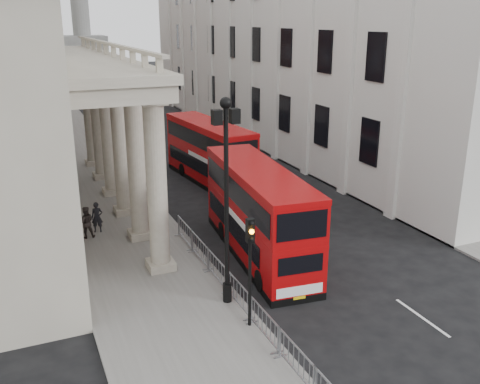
{
  "coord_description": "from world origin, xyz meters",
  "views": [
    {
      "loc": [
        -7.78,
        -14.03,
        11.16
      ],
      "look_at": [
        2.34,
        9.53,
        2.78
      ],
      "focal_mm": 40.0,
      "sensor_mm": 36.0,
      "label": 1
    }
  ],
  "objects_px": {
    "lamp_post_south": "(226,190)",
    "traffic_light": "(250,253)",
    "pedestrian_b": "(86,222)",
    "bus_near": "(258,211)",
    "lamp_post_mid": "(134,120)",
    "bus_far": "(209,151)",
    "lamp_post_north": "(95,90)",
    "pedestrian_a": "(97,217)",
    "pedestrian_c": "(124,181)"
  },
  "relations": [
    {
      "from": "lamp_post_south",
      "to": "traffic_light",
      "type": "xyz_separation_m",
      "value": [
        0.1,
        -2.02,
        -1.8
      ]
    },
    {
      "from": "pedestrian_b",
      "to": "bus_near",
      "type": "bearing_deg",
      "value": 148.62
    },
    {
      "from": "lamp_post_mid",
      "to": "bus_far",
      "type": "distance_m",
      "value": 5.92
    },
    {
      "from": "lamp_post_mid",
      "to": "lamp_post_north",
      "type": "relative_size",
      "value": 1.0
    },
    {
      "from": "lamp_post_mid",
      "to": "bus_far",
      "type": "bearing_deg",
      "value": 4.35
    },
    {
      "from": "lamp_post_south",
      "to": "traffic_light",
      "type": "relative_size",
      "value": 1.93
    },
    {
      "from": "lamp_post_north",
      "to": "bus_far",
      "type": "distance_m",
      "value": 16.68
    },
    {
      "from": "lamp_post_north",
      "to": "traffic_light",
      "type": "height_order",
      "value": "lamp_post_north"
    },
    {
      "from": "lamp_post_south",
      "to": "lamp_post_mid",
      "type": "height_order",
      "value": "same"
    },
    {
      "from": "lamp_post_south",
      "to": "bus_near",
      "type": "xyz_separation_m",
      "value": [
        3.18,
        3.82,
        -2.61
      ]
    },
    {
      "from": "lamp_post_north",
      "to": "pedestrian_b",
      "type": "height_order",
      "value": "lamp_post_north"
    },
    {
      "from": "pedestrian_a",
      "to": "pedestrian_c",
      "type": "bearing_deg",
      "value": 80.31
    },
    {
      "from": "pedestrian_a",
      "to": "pedestrian_c",
      "type": "distance_m",
      "value": 6.32
    },
    {
      "from": "lamp_post_south",
      "to": "bus_far",
      "type": "distance_m",
      "value": 17.43
    },
    {
      "from": "bus_near",
      "to": "bus_far",
      "type": "xyz_separation_m",
      "value": [
        2.08,
        12.58,
        -0.07
      ]
    },
    {
      "from": "lamp_post_south",
      "to": "bus_far",
      "type": "relative_size",
      "value": 0.83
    },
    {
      "from": "pedestrian_c",
      "to": "lamp_post_south",
      "type": "bearing_deg",
      "value": -78.86
    },
    {
      "from": "bus_near",
      "to": "bus_far",
      "type": "relative_size",
      "value": 1.03
    },
    {
      "from": "traffic_light",
      "to": "bus_far",
      "type": "distance_m",
      "value": 19.15
    },
    {
      "from": "pedestrian_b",
      "to": "pedestrian_c",
      "type": "bearing_deg",
      "value": -113.72
    },
    {
      "from": "pedestrian_a",
      "to": "lamp_post_mid",
      "type": "bearing_deg",
      "value": 74.92
    },
    {
      "from": "bus_far",
      "to": "pedestrian_b",
      "type": "relative_size",
      "value": 5.88
    },
    {
      "from": "traffic_light",
      "to": "pedestrian_a",
      "type": "height_order",
      "value": "traffic_light"
    },
    {
      "from": "pedestrian_b",
      "to": "traffic_light",
      "type": "bearing_deg",
      "value": 115.39
    },
    {
      "from": "bus_near",
      "to": "pedestrian_a",
      "type": "xyz_separation_m",
      "value": [
        -6.82,
        5.86,
        -1.35
      ]
    },
    {
      "from": "traffic_light",
      "to": "pedestrian_b",
      "type": "relative_size",
      "value": 2.51
    },
    {
      "from": "pedestrian_c",
      "to": "bus_far",
      "type": "bearing_deg",
      "value": 16.15
    },
    {
      "from": "traffic_light",
      "to": "pedestrian_b",
      "type": "distance_m",
      "value": 12.14
    },
    {
      "from": "bus_far",
      "to": "traffic_light",
      "type": "bearing_deg",
      "value": -111.23
    },
    {
      "from": "bus_far",
      "to": "lamp_post_mid",
      "type": "bearing_deg",
      "value": 178.78
    },
    {
      "from": "pedestrian_b",
      "to": "lamp_post_south",
      "type": "bearing_deg",
      "value": 119.11
    },
    {
      "from": "traffic_light",
      "to": "pedestrian_c",
      "type": "bearing_deg",
      "value": 93.65
    },
    {
      "from": "traffic_light",
      "to": "bus_near",
      "type": "xyz_separation_m",
      "value": [
        3.08,
        5.84,
        -0.8
      ]
    },
    {
      "from": "traffic_light",
      "to": "bus_near",
      "type": "distance_m",
      "value": 6.65
    },
    {
      "from": "lamp_post_mid",
      "to": "pedestrian_c",
      "type": "bearing_deg",
      "value": -150.74
    },
    {
      "from": "lamp_post_mid",
      "to": "traffic_light",
      "type": "bearing_deg",
      "value": -89.68
    },
    {
      "from": "lamp_post_south",
      "to": "lamp_post_mid",
      "type": "xyz_separation_m",
      "value": [
        0.0,
        16.0,
        0.0
      ]
    },
    {
      "from": "pedestrian_a",
      "to": "lamp_post_south",
      "type": "bearing_deg",
      "value": -54.49
    },
    {
      "from": "traffic_light",
      "to": "pedestrian_b",
      "type": "height_order",
      "value": "traffic_light"
    },
    {
      "from": "pedestrian_c",
      "to": "pedestrian_b",
      "type": "bearing_deg",
      "value": -110.08
    },
    {
      "from": "lamp_post_mid",
      "to": "bus_near",
      "type": "bearing_deg",
      "value": -75.36
    },
    {
      "from": "bus_near",
      "to": "pedestrian_a",
      "type": "relative_size",
      "value": 6.27
    },
    {
      "from": "lamp_post_north",
      "to": "bus_near",
      "type": "relative_size",
      "value": 0.8
    },
    {
      "from": "traffic_light",
      "to": "pedestrian_c",
      "type": "relative_size",
      "value": 2.26
    },
    {
      "from": "bus_near",
      "to": "pedestrian_c",
      "type": "bearing_deg",
      "value": 115.58
    },
    {
      "from": "lamp_post_south",
      "to": "pedestrian_c",
      "type": "height_order",
      "value": "lamp_post_south"
    },
    {
      "from": "bus_far",
      "to": "pedestrian_a",
      "type": "bearing_deg",
      "value": -148.55
    },
    {
      "from": "lamp_post_mid",
      "to": "pedestrian_a",
      "type": "distance_m",
      "value": 8.3
    },
    {
      "from": "lamp_post_north",
      "to": "pedestrian_c",
      "type": "bearing_deg",
      "value": -93.5
    },
    {
      "from": "traffic_light",
      "to": "pedestrian_c",
      "type": "distance_m",
      "value": 17.61
    }
  ]
}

